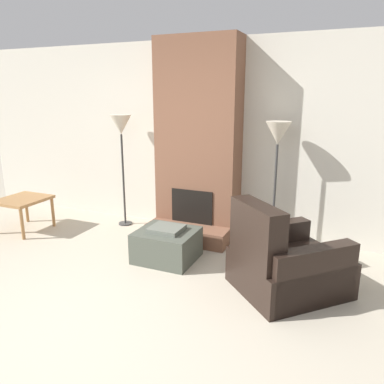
{
  "coord_description": "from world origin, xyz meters",
  "views": [
    {
      "loc": [
        1.88,
        -2.08,
        1.9
      ],
      "look_at": [
        0.0,
        2.31,
        0.64
      ],
      "focal_mm": 35.0,
      "sensor_mm": 36.0,
      "label": 1
    }
  ],
  "objects_px": {
    "ottoman": "(167,244)",
    "floor_lamp_left": "(121,130)",
    "side_table": "(23,202)",
    "armchair": "(282,265)",
    "floor_lamp_right": "(278,139)"
  },
  "relations": [
    {
      "from": "side_table",
      "to": "floor_lamp_right",
      "type": "relative_size",
      "value": 0.41
    },
    {
      "from": "floor_lamp_left",
      "to": "armchair",
      "type": "bearing_deg",
      "value": -22.96
    },
    {
      "from": "ottoman",
      "to": "side_table",
      "type": "relative_size",
      "value": 1.04
    },
    {
      "from": "ottoman",
      "to": "armchair",
      "type": "height_order",
      "value": "armchair"
    },
    {
      "from": "ottoman",
      "to": "floor_lamp_left",
      "type": "distance_m",
      "value": 1.87
    },
    {
      "from": "ottoman",
      "to": "floor_lamp_left",
      "type": "xyz_separation_m",
      "value": [
        -1.13,
        0.86,
        1.21
      ]
    },
    {
      "from": "armchair",
      "to": "floor_lamp_right",
      "type": "height_order",
      "value": "floor_lamp_right"
    },
    {
      "from": "ottoman",
      "to": "floor_lamp_left",
      "type": "bearing_deg",
      "value": 142.9
    },
    {
      "from": "ottoman",
      "to": "floor_lamp_right",
      "type": "relative_size",
      "value": 0.42
    },
    {
      "from": "ottoman",
      "to": "armchair",
      "type": "distance_m",
      "value": 1.39
    },
    {
      "from": "armchair",
      "to": "side_table",
      "type": "xyz_separation_m",
      "value": [
        -3.68,
        0.28,
        0.14
      ]
    },
    {
      "from": "side_table",
      "to": "floor_lamp_left",
      "type": "height_order",
      "value": "floor_lamp_left"
    },
    {
      "from": "side_table",
      "to": "floor_lamp_right",
      "type": "height_order",
      "value": "floor_lamp_right"
    },
    {
      "from": "side_table",
      "to": "armchair",
      "type": "bearing_deg",
      "value": -4.4
    },
    {
      "from": "ottoman",
      "to": "floor_lamp_left",
      "type": "relative_size",
      "value": 0.42
    }
  ]
}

